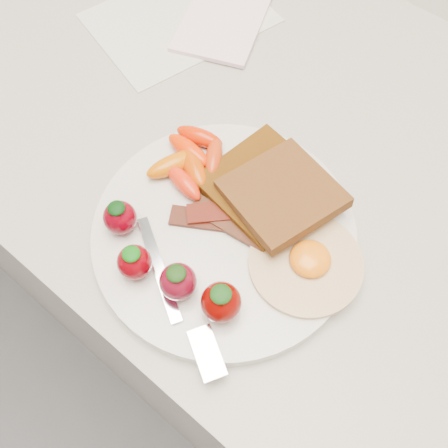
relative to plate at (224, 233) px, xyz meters
The scene contains 11 objects.
counter 0.48m from the plate, 93.13° to the left, with size 2.00×0.60×0.90m, color gray.
plate is the anchor object (origin of this frame).
toast_lower 0.07m from the plate, 87.42° to the left, with size 0.11×0.11×0.01m, color black.
toast_upper 0.07m from the plate, 65.74° to the left, with size 0.10×0.10×0.01m, color #301C07.
fried_egg 0.09m from the plate, 13.76° to the left, with size 0.11×0.11×0.02m.
bacon_strips 0.02m from the plate, 128.97° to the left, with size 0.10×0.09×0.01m.
baby_carrots 0.09m from the plate, 153.90° to the left, with size 0.08×0.09×0.02m.
strawberries 0.08m from the plate, 95.50° to the right, with size 0.17×0.06×0.05m.
fork 0.09m from the plate, 77.30° to the right, with size 0.17×0.09×0.00m.
paper_sheet 0.34m from the plate, 139.84° to the left, with size 0.17×0.23×0.00m, color beige.
notepad 0.32m from the plate, 129.76° to the left, with size 0.10×0.15×0.01m, color #F4C8D3.
Camera 1 is at (0.16, 1.37, 1.37)m, focal length 40.00 mm.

